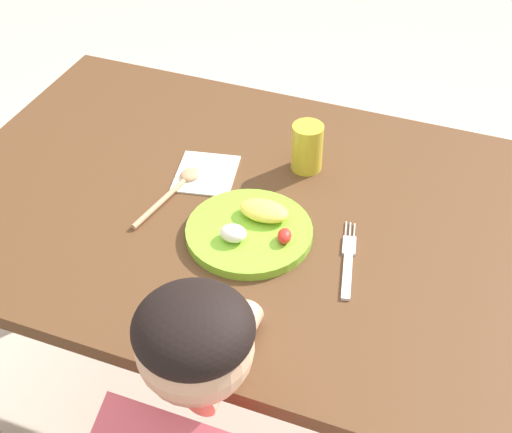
% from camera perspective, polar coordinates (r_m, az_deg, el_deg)
% --- Properties ---
extents(ground_plane, '(8.00, 8.00, 0.00)m').
position_cam_1_polar(ground_plane, '(2.07, -1.24, -14.64)').
color(ground_plane, beige).
extents(dining_table, '(1.23, 0.87, 0.72)m').
position_cam_1_polar(dining_table, '(1.59, -1.56, -1.41)').
color(dining_table, '#54331C').
rests_on(dining_table, ground_plane).
extents(plate, '(0.25, 0.25, 0.05)m').
position_cam_1_polar(plate, '(1.44, -0.39, -1.01)').
color(plate, '#80C230').
rests_on(plate, dining_table).
extents(fork, '(0.07, 0.21, 0.01)m').
position_cam_1_polar(fork, '(1.41, 7.06, -3.44)').
color(fork, silver).
rests_on(fork, dining_table).
extents(spoon, '(0.06, 0.22, 0.02)m').
position_cam_1_polar(spoon, '(1.57, -6.10, 2.24)').
color(spoon, tan).
rests_on(spoon, dining_table).
extents(drinking_cup, '(0.07, 0.07, 0.11)m').
position_cam_1_polar(drinking_cup, '(1.60, 3.93, 5.31)').
color(drinking_cup, gold).
rests_on(drinking_cup, dining_table).
extents(napkin, '(0.15, 0.17, 0.00)m').
position_cam_1_polar(napkin, '(1.61, -3.84, 3.30)').
color(napkin, white).
rests_on(napkin, dining_table).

